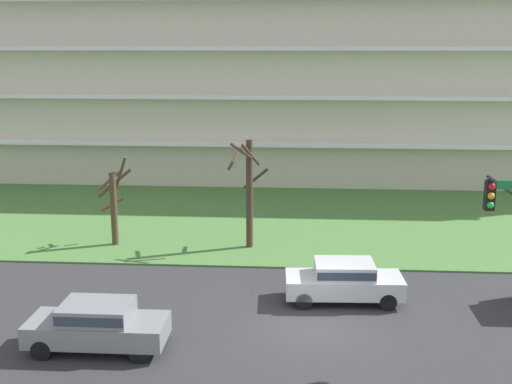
{
  "coord_description": "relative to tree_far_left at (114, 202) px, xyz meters",
  "views": [
    {
      "loc": [
        -0.56,
        -20.36,
        9.46
      ],
      "look_at": [
        -2.38,
        6.0,
        3.42
      ],
      "focal_mm": 44.66,
      "sensor_mm": 36.0,
      "label": 1
    }
  ],
  "objects": [
    {
      "name": "ground",
      "position": [
        9.45,
        -8.88,
        -2.14
      ],
      "size": [
        160.0,
        160.0,
        0.0
      ],
      "primitive_type": "plane",
      "color": "#2D2D30"
    },
    {
      "name": "grass_lawn_strip",
      "position": [
        9.45,
        5.12,
        -2.1
      ],
      "size": [
        80.0,
        16.0,
        0.08
      ],
      "primitive_type": "cube",
      "color": "#477238",
      "rests_on": "ground"
    },
    {
      "name": "apartment_building",
      "position": [
        9.45,
        19.72,
        7.22
      ],
      "size": [
        52.57,
        14.15,
        18.71
      ],
      "color": "beige",
      "rests_on": "ground"
    },
    {
      "name": "tree_far_left",
      "position": [
        0.0,
        0.0,
        0.0
      ],
      "size": [
        1.73,
        1.15,
        4.42
      ],
      "color": "#4C3828",
      "rests_on": "ground"
    },
    {
      "name": "tree_left",
      "position": [
        6.53,
        -0.08,
        0.79
      ],
      "size": [
        1.93,
        1.86,
        5.27
      ],
      "color": "#423023",
      "rests_on": "ground"
    },
    {
      "name": "sedan_gray_near_left",
      "position": [
        2.56,
        -10.88,
        -1.26
      ],
      "size": [
        4.4,
        1.81,
        1.57
      ],
      "rotation": [
        0.0,
        0.0,
        0.0
      ],
      "color": "slate",
      "rests_on": "ground"
    },
    {
      "name": "sedan_silver_center_right",
      "position": [
        10.65,
        -6.38,
        -1.26
      ],
      "size": [
        4.47,
        1.98,
        1.57
      ],
      "rotation": [
        0.0,
        0.0,
        3.18
      ],
      "color": "#B7BABF",
      "rests_on": "ground"
    }
  ]
}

